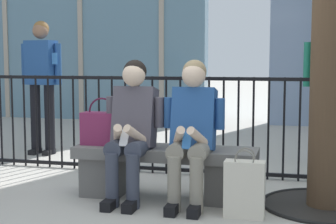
% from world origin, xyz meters
% --- Properties ---
extents(ground_plane, '(60.00, 60.00, 0.00)m').
position_xyz_m(ground_plane, '(0.00, 0.00, 0.00)').
color(ground_plane, '#B2ADA3').
extents(stone_bench, '(1.60, 0.44, 0.45)m').
position_xyz_m(stone_bench, '(0.00, 0.00, 0.27)').
color(stone_bench, slate).
rests_on(stone_bench, ground).
extents(seated_person_with_phone, '(0.52, 0.66, 1.21)m').
position_xyz_m(seated_person_with_phone, '(-0.26, -0.13, 0.65)').
color(seated_person_with_phone, '#383D4C').
rests_on(seated_person_with_phone, ground).
extents(seated_person_companion, '(0.52, 0.66, 1.21)m').
position_xyz_m(seated_person_companion, '(0.26, -0.13, 0.65)').
color(seated_person_companion, gray).
rests_on(seated_person_companion, ground).
extents(handbag_on_bench, '(0.37, 0.16, 0.43)m').
position_xyz_m(handbag_on_bench, '(-0.58, -0.01, 0.60)').
color(handbag_on_bench, '#7A234C').
rests_on(handbag_on_bench, stone_bench).
extents(shopping_bag, '(0.31, 0.15, 0.53)m').
position_xyz_m(shopping_bag, '(0.73, -0.38, 0.23)').
color(shopping_bag, beige).
rests_on(shopping_bag, ground).
extents(bystander_at_railing, '(0.55, 0.29, 1.71)m').
position_xyz_m(bystander_at_railing, '(-2.07, 1.66, 1.00)').
color(bystander_at_railing, black).
rests_on(bystander_at_railing, ground).
extents(bystander_further_back, '(0.55, 0.44, 1.71)m').
position_xyz_m(bystander_further_back, '(1.45, 1.96, 1.00)').
color(bystander_further_back, '#383D4C').
rests_on(bystander_further_back, ground).
extents(plaza_railing, '(7.78, 0.04, 1.04)m').
position_xyz_m(plaza_railing, '(-0.00, 0.92, 0.53)').
color(plaza_railing, black).
rests_on(plaza_railing, ground).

